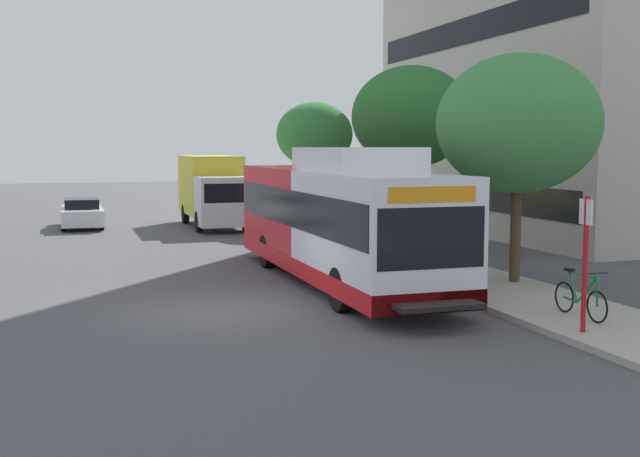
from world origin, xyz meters
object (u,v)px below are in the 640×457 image
street_tree_near_stop (518,124)px  street_tree_mid_block (411,117)px  bicycle_parked (580,297)px  parked_car_far_lane (82,213)px  bus_stop_sign_pole (585,254)px  box_truck_background (213,189)px  street_tree_far_block (314,135)px  transit_bus (338,220)px

street_tree_near_stop → street_tree_mid_block: size_ratio=0.94×
bicycle_parked → parked_car_far_lane: parked_car_far_lane is taller
bus_stop_sign_pole → street_tree_mid_block: street_tree_mid_block is taller
box_truck_background → bus_stop_sign_pole: bearing=-83.0°
bus_stop_sign_pole → street_tree_near_stop: (1.83, 5.40, 2.60)m
bus_stop_sign_pole → parked_car_far_lane: bearing=109.3°
street_tree_near_stop → box_truck_background: 18.86m
street_tree_far_block → box_truck_background: 5.28m
bus_stop_sign_pole → street_tree_mid_block: bearing=80.9°
street_tree_mid_block → street_tree_far_block: bearing=92.2°
transit_bus → bicycle_parked: size_ratio=6.96×
parked_car_far_lane → street_tree_near_stop: bearing=-61.6°
street_tree_near_stop → transit_bus: bearing=155.7°
street_tree_far_block → box_truck_background: bearing=165.6°
bus_stop_sign_pole → street_tree_far_block: 22.53m
transit_bus → street_tree_near_stop: street_tree_near_stop is taller
bus_stop_sign_pole → box_truck_background: bearing=97.0°
street_tree_near_stop → street_tree_mid_block: bearing=88.6°
bus_stop_sign_pole → parked_car_far_lane: 26.36m
street_tree_mid_block → box_truck_background: street_tree_mid_block is taller
bus_stop_sign_pole → parked_car_far_lane: size_ratio=0.58×
transit_bus → bicycle_parked: 7.06m
transit_bus → parked_car_far_lane: transit_bus is taller
street_tree_near_stop → street_tree_mid_block: 7.06m
street_tree_near_stop → street_tree_far_block: size_ratio=1.06×
transit_bus → bicycle_parked: transit_bus is taller
transit_bus → street_tree_far_block: street_tree_far_block is taller
bicycle_parked → street_tree_mid_block: (1.26, 11.34, 4.12)m
bicycle_parked → parked_car_far_lane: 25.56m
bus_stop_sign_pole → street_tree_near_stop: street_tree_near_stop is taller
transit_bus → street_tree_near_stop: (4.25, -1.92, 2.55)m
street_tree_far_block → parked_car_far_lane: bearing=166.1°
bicycle_parked → bus_stop_sign_pole: bearing=-123.8°
street_tree_mid_block → parked_car_far_lane: bearing=130.7°
parked_car_far_lane → box_truck_background: size_ratio=0.64×
street_tree_near_stop → parked_car_far_lane: bearing=118.4°
street_tree_mid_block → parked_car_far_lane: 16.87m
bicycle_parked → street_tree_mid_block: street_tree_mid_block is taller
bicycle_parked → street_tree_near_stop: (1.08, 4.29, 3.69)m
bus_stop_sign_pole → parked_car_far_lane: (-8.69, 24.87, -0.99)m
street_tree_mid_block → box_truck_background: 12.43m
bicycle_parked → street_tree_far_block: (0.88, 21.21, 3.66)m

